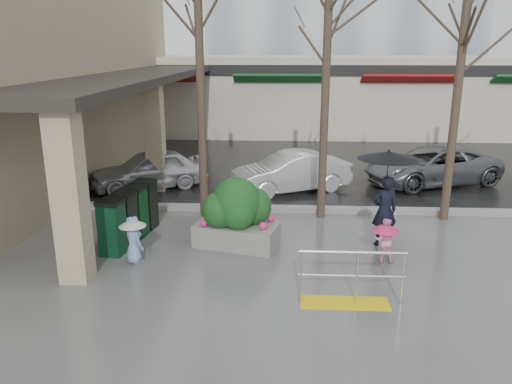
# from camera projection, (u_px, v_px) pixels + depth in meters

# --- Properties ---
(ground) EXTENTS (120.00, 120.00, 0.00)m
(ground) POSITION_uv_depth(u_px,v_px,m) (274.00, 273.00, 10.24)
(ground) COLOR #51514F
(ground) RESTS_ON ground
(street_asphalt) EXTENTS (120.00, 36.00, 0.01)m
(street_asphalt) POSITION_uv_depth(u_px,v_px,m) (281.00, 121.00, 31.33)
(street_asphalt) COLOR black
(street_asphalt) RESTS_ON ground
(curb) EXTENTS (120.00, 0.30, 0.15)m
(curb) POSITION_uv_depth(u_px,v_px,m) (277.00, 209.00, 14.05)
(curb) COLOR gray
(curb) RESTS_ON ground
(near_building) EXTENTS (6.00, 18.00, 8.00)m
(near_building) POSITION_uv_depth(u_px,v_px,m) (20.00, 61.00, 17.27)
(near_building) COLOR tan
(near_building) RESTS_ON ground
(canopy_slab) EXTENTS (2.80, 18.00, 0.25)m
(canopy_slab) POSITION_uv_depth(u_px,v_px,m) (141.00, 72.00, 17.15)
(canopy_slab) COLOR #2D2823
(canopy_slab) RESTS_ON pillar_front
(pillar_front) EXTENTS (0.55, 0.55, 3.50)m
(pillar_front) POSITION_uv_depth(u_px,v_px,m) (69.00, 195.00, 9.48)
(pillar_front) COLOR tan
(pillar_front) RESTS_ON ground
(pillar_back) EXTENTS (0.55, 0.55, 3.50)m
(pillar_back) POSITION_uv_depth(u_px,v_px,m) (155.00, 136.00, 15.71)
(pillar_back) COLOR tan
(pillar_back) RESTS_ON ground
(storefront_row) EXTENTS (34.00, 6.74, 4.00)m
(storefront_row) POSITION_uv_depth(u_px,v_px,m) (319.00, 94.00, 26.79)
(storefront_row) COLOR beige
(storefront_row) RESTS_ON ground
(handrail) EXTENTS (1.90, 0.50, 1.03)m
(handrail) POSITION_uv_depth(u_px,v_px,m) (349.00, 285.00, 8.91)
(handrail) COLOR yellow
(handrail) RESTS_ON ground
(tree_west) EXTENTS (3.20, 3.20, 6.80)m
(tree_west) POSITION_uv_depth(u_px,v_px,m) (199.00, 21.00, 12.38)
(tree_west) COLOR #382B21
(tree_west) RESTS_ON ground
(tree_midwest) EXTENTS (3.20, 3.20, 7.00)m
(tree_midwest) POSITION_uv_depth(u_px,v_px,m) (328.00, 14.00, 12.16)
(tree_midwest) COLOR #382B21
(tree_midwest) RESTS_ON ground
(tree_mideast) EXTENTS (3.20, 3.20, 6.50)m
(tree_mideast) POSITION_uv_depth(u_px,v_px,m) (464.00, 30.00, 12.09)
(tree_mideast) COLOR #382B21
(tree_mideast) RESTS_ON ground
(woman) EXTENTS (1.38, 1.38, 2.28)m
(woman) POSITION_uv_depth(u_px,v_px,m) (386.00, 186.00, 11.31)
(woman) COLOR black
(woman) RESTS_ON ground
(child_pink) EXTENTS (0.60, 0.60, 0.97)m
(child_pink) POSITION_uv_depth(u_px,v_px,m) (385.00, 236.00, 10.65)
(child_pink) COLOR #FF9BC6
(child_pink) RESTS_ON ground
(child_blue) EXTENTS (0.60, 0.59, 1.06)m
(child_blue) POSITION_uv_depth(u_px,v_px,m) (133.00, 235.00, 10.56)
(child_blue) COLOR #7899D6
(child_blue) RESTS_ON ground
(planter) EXTENTS (2.06, 1.39, 1.64)m
(planter) POSITION_uv_depth(u_px,v_px,m) (237.00, 213.00, 11.45)
(planter) COLOR gray
(planter) RESTS_ON ground
(news_boxes) EXTENTS (0.86, 2.30, 1.26)m
(news_boxes) POSITION_uv_depth(u_px,v_px,m) (130.00, 215.00, 11.82)
(news_boxes) COLOR #0D3C23
(news_boxes) RESTS_ON ground
(car_a) EXTENTS (3.98, 2.97, 1.26)m
(car_a) POSITION_uv_depth(u_px,v_px,m) (149.00, 169.00, 16.23)
(car_a) COLOR silver
(car_a) RESTS_ON ground
(car_b) EXTENTS (4.02, 2.86, 1.26)m
(car_b) POSITION_uv_depth(u_px,v_px,m) (291.00, 172.00, 15.86)
(car_b) COLOR white
(car_b) RESTS_ON ground
(car_c) EXTENTS (4.97, 3.48, 1.26)m
(car_c) POSITION_uv_depth(u_px,v_px,m) (432.00, 166.00, 16.75)
(car_c) COLOR slate
(car_c) RESTS_ON ground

